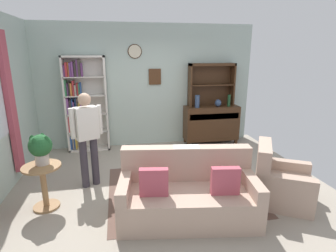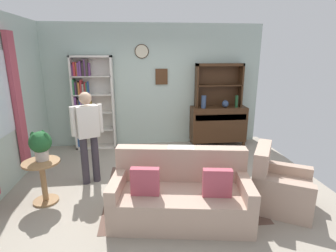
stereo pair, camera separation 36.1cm
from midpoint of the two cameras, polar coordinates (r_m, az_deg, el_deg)
name	(u,v)px [view 2 (the right image)]	position (r m, az deg, el deg)	size (l,w,h in m)	color
ground_plane	(163,183)	(4.69, 1.27, -12.09)	(5.40, 4.60, 0.02)	#9E9384
wall_back	(155,86)	(6.32, -1.15, 8.60)	(5.00, 0.09, 2.80)	#ADC1B7
area_rug	(177,190)	(4.45, 4.41, -13.55)	(2.27, 2.03, 0.01)	brown
bookshelf	(90,101)	(6.23, -14.77, 5.23)	(0.90, 0.30, 2.10)	silver
sideboard	(218,124)	(6.53, 12.20, 0.47)	(1.30, 0.45, 0.92)	#422816
sideboard_hutch	(219,79)	(6.45, 12.44, 9.77)	(1.10, 0.26, 1.00)	#422816
vase_tall	(204,102)	(6.22, 9.30, 5.12)	(0.11, 0.11, 0.29)	#33476B
vase_round	(225,104)	(6.40, 13.75, 4.63)	(0.15, 0.15, 0.17)	#33476B
bottle_wine	(237,101)	(6.47, 16.03, 5.08)	(0.07, 0.07, 0.28)	#194223
couch_floral	(181,196)	(3.69, 5.60, -14.65)	(1.91, 1.11, 0.90)	tan
armchair_floral	(278,188)	(4.28, 24.86, -12.02)	(1.05, 1.04, 0.88)	tan
plant_stand	(43,177)	(4.29, -23.01, -10.09)	(0.52, 0.52, 0.65)	#997047
potted_plant_large	(40,143)	(4.16, -23.45, -3.48)	(0.31, 0.31, 0.43)	beige
person_reading	(88,132)	(4.51, -14.61, -1.20)	(0.50, 0.33, 1.56)	#38333D
coffee_table	(169,167)	(4.40, 2.62, -8.79)	(0.80, 0.50, 0.42)	#422816
book_stack	(160,162)	(4.33, 0.78, -7.70)	(0.20, 0.14, 0.08)	#CC7233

